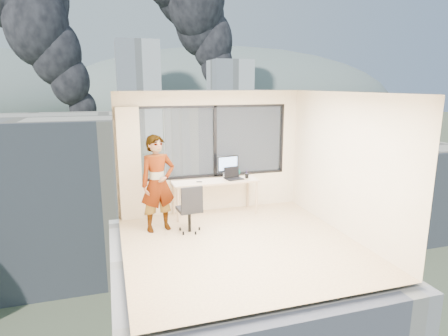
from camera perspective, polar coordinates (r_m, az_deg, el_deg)
name	(u,v)px	position (r m, az deg, el deg)	size (l,w,h in m)	color
floor	(241,244)	(6.78, 2.53, -11.30)	(4.00, 4.00, 0.01)	beige
ceiling	(242,93)	(6.21, 2.76, 11.23)	(4.00, 4.00, 0.01)	white
wall_front	(298,208)	(4.61, 11.07, -5.87)	(4.00, 0.01, 2.60)	beige
wall_left	(118,180)	(6.02, -15.61, -1.77)	(0.01, 4.00, 2.60)	beige
wall_right	(345,164)	(7.28, 17.63, 0.53)	(0.01, 4.00, 2.60)	beige
window_wall	(213,141)	(8.22, -1.72, 4.01)	(3.30, 0.16, 1.55)	black
curtain	(130,164)	(7.89, -13.95, 0.53)	(0.45, 0.14, 2.30)	#F8E4C1
desk	(215,197)	(8.14, -1.37, -4.37)	(1.80, 0.60, 0.75)	tan
chair	(189,208)	(7.17, -5.24, -5.96)	(0.48, 0.48, 0.94)	black
person	(158,183)	(7.22, -9.89, -2.29)	(0.67, 0.44, 1.83)	#2D2D33
monitor	(228,167)	(8.17, 0.58, 0.20)	(0.50, 0.11, 0.50)	black
game_console	(230,175)	(8.35, 0.85, -1.02)	(0.29, 0.24, 0.07)	white
laptop	(234,174)	(8.08, 1.57, -0.91)	(0.35, 0.37, 0.23)	black
cellphone	(199,182)	(7.89, -3.73, -2.06)	(0.11, 0.05, 0.01)	black
pen_cup	(247,176)	(8.21, 3.43, -1.17)	(0.08, 0.08, 0.10)	black
handbag	(235,172)	(8.39, 1.73, -0.60)	(0.23, 0.12, 0.18)	#0D524F
exterior_ground	(115,138)	(126.97, -16.00, 4.38)	(400.00, 400.00, 0.04)	#515B3D
near_bldg_a	(31,197)	(37.78, -27.00, -3.88)	(16.00, 12.00, 14.00)	beige
near_bldg_b	(229,157)	(46.88, 0.76, 1.70)	(14.00, 13.00, 16.00)	silver
near_bldg_c	(406,190)	(48.10, 25.61, -2.93)	(12.00, 10.00, 10.00)	beige
far_tower_b	(138,90)	(126.26, -12.72, 11.35)	(13.00, 13.00, 30.00)	silver
far_tower_c	(230,94)	(153.31, 0.86, 11.04)	(15.00, 15.00, 26.00)	silver
hill_b	(226,104)	(341.88, 0.35, 9.63)	(300.00, 220.00, 96.00)	slate
tree_b	(207,263)	(27.48, -2.50, -14.00)	(7.60, 7.60, 9.00)	#1F4E1A
tree_c	(294,172)	(53.10, 10.41, -0.53)	(8.40, 8.40, 10.00)	#1F4E1A
smoke_plume_b	(231,31)	(186.47, 0.98, 19.91)	(30.00, 18.00, 70.00)	black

